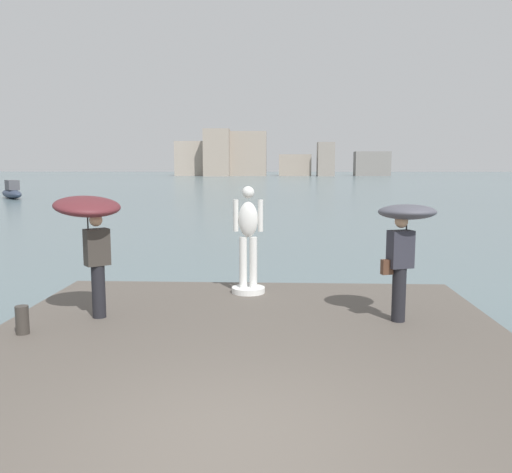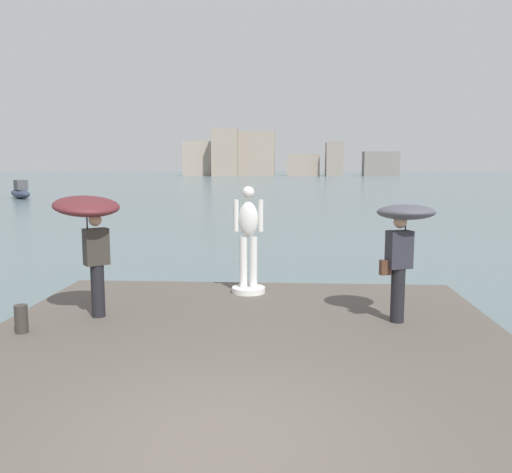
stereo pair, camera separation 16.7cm
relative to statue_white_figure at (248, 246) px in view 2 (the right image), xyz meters
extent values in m
plane|color=slate|center=(0.16, 34.20, -1.34)|extent=(400.00, 400.00, 0.00)
cube|color=#564F47|center=(0.16, -3.94, -1.14)|extent=(7.92, 9.73, 0.40)
cylinder|color=white|center=(0.00, 0.00, -0.89)|extent=(0.66, 0.66, 0.11)
cylinder|color=white|center=(-0.10, 0.00, -0.33)|extent=(0.15, 0.15, 1.00)
cylinder|color=white|center=(0.10, 0.00, -0.33)|extent=(0.15, 0.15, 1.00)
ellipsoid|color=white|center=(0.00, 0.00, 0.52)|extent=(0.38, 0.26, 0.69)
sphere|color=white|center=(0.00, 0.00, 1.04)|extent=(0.24, 0.24, 0.24)
cylinder|color=white|center=(-0.24, 0.00, 0.59)|extent=(0.10, 0.10, 0.62)
cylinder|color=white|center=(0.24, 0.00, 0.59)|extent=(0.10, 0.10, 0.62)
cylinder|color=black|center=(-2.37, -1.86, -0.50)|extent=(0.22, 0.22, 0.88)
cube|color=#38332D|center=(-2.37, -1.86, 0.24)|extent=(0.45, 0.42, 0.60)
sphere|color=tan|center=(-2.37, -1.86, 0.68)|extent=(0.21, 0.21, 0.21)
cylinder|color=#262626|center=(-2.49, -1.90, 0.56)|extent=(0.02, 0.02, 0.55)
ellipsoid|color=#5B2328|center=(-2.49, -1.90, 0.91)|extent=(1.50, 1.51, 0.43)
cylinder|color=black|center=(2.54, -1.86, -0.50)|extent=(0.22, 0.22, 0.88)
cube|color=#2D2D38|center=(2.54, -1.86, 0.24)|extent=(0.44, 0.35, 0.60)
sphere|color=tan|center=(2.54, -1.86, 0.68)|extent=(0.21, 0.21, 0.21)
cylinder|color=#262626|center=(2.64, -1.78, 0.53)|extent=(0.02, 0.02, 0.48)
ellipsoid|color=#4C4C56|center=(2.64, -1.78, 0.83)|extent=(1.16, 1.16, 0.26)
cube|color=#513323|center=(2.33, -1.91, -0.04)|extent=(0.20, 0.15, 0.24)
cylinder|color=#38332D|center=(-3.22, -2.79, -0.73)|extent=(0.19, 0.19, 0.43)
ellipsoid|color=#2D384C|center=(-22.98, 36.04, -0.93)|extent=(4.20, 4.84, 0.82)
cube|color=#4C4C51|center=(-22.74, 35.73, -0.15)|extent=(1.74, 1.87, 0.85)
cube|color=#A89989|center=(-24.30, 140.11, 3.35)|extent=(7.84, 7.67, 9.38)
cube|color=gray|center=(-16.26, 133.46, 4.85)|extent=(6.80, 4.66, 12.38)
cube|color=gray|center=(-8.06, 137.32, 4.61)|extent=(9.68, 4.98, 11.90)
cube|color=gray|center=(4.60, 140.41, 1.56)|extent=(8.73, 7.99, 5.80)
cube|color=gray|center=(12.71, 135.83, 3.12)|extent=(4.40, 5.74, 8.93)
cube|color=gray|center=(25.66, 139.64, 1.94)|extent=(9.47, 5.17, 6.57)
camera|label=1|loc=(0.62, -10.44, 1.57)|focal=37.88mm
camera|label=2|loc=(0.79, -10.43, 1.57)|focal=37.88mm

